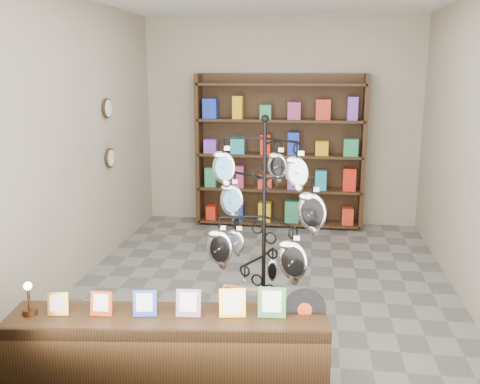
{
  "coord_description": "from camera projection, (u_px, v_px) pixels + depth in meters",
  "views": [
    {
      "loc": [
        0.51,
        -5.35,
        2.25
      ],
      "look_at": [
        -0.11,
        -1.0,
        1.24
      ],
      "focal_mm": 40.0,
      "sensor_mm": 36.0,
      "label": 1
    }
  ],
  "objects": [
    {
      "name": "ground",
      "position": [
        263.0,
        284.0,
        5.73
      ],
      "size": [
        5.0,
        5.0,
        0.0
      ],
      "primitive_type": "plane",
      "color": "slate",
      "rests_on": "ground"
    },
    {
      "name": "front_shelf",
      "position": [
        168.0,
        351.0,
        3.83
      ],
      "size": [
        2.3,
        0.73,
        0.8
      ],
      "rotation": [
        0.0,
        0.0,
        0.12
      ],
      "color": "black",
      "rests_on": "ground"
    },
    {
      "name": "room_envelope",
      "position": [
        265.0,
        111.0,
        5.32
      ],
      "size": [
        5.0,
        5.0,
        5.0
      ],
      "color": "#A99D88",
      "rests_on": "ground"
    },
    {
      "name": "display_tree",
      "position": [
        264.0,
        217.0,
        4.24
      ],
      "size": [
        1.02,
        1.0,
        1.92
      ],
      "rotation": [
        0.0,
        0.0,
        -0.3
      ],
      "color": "black",
      "rests_on": "ground"
    },
    {
      "name": "wall_clocks",
      "position": [
        109.0,
        133.0,
        6.44
      ],
      "size": [
        0.03,
        0.24,
        0.84
      ],
      "color": "black",
      "rests_on": "ground"
    },
    {
      "name": "back_shelving",
      "position": [
        280.0,
        156.0,
        7.72
      ],
      "size": [
        2.42,
        0.36,
        2.2
      ],
      "color": "black",
      "rests_on": "ground"
    }
  ]
}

